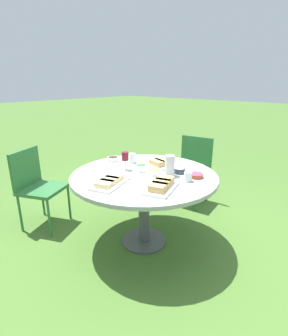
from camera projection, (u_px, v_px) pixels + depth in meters
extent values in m
plane|color=#446B2B|center=(144.00, 241.00, 2.75)|extent=(40.00, 40.00, 0.00)
cylinder|color=#4C4C51|center=(144.00, 240.00, 2.75)|extent=(0.46, 0.46, 0.02)
cylinder|color=#4C4C51|center=(144.00, 210.00, 2.64)|extent=(0.11, 0.11, 0.70)
cylinder|color=#9EA399|center=(144.00, 176.00, 2.52)|extent=(1.40, 1.40, 0.03)
cube|color=#2D6B38|center=(190.00, 172.00, 3.49)|extent=(0.50, 0.48, 0.04)
cube|color=#2D6B38|center=(197.00, 152.00, 3.57)|extent=(0.44, 0.09, 0.42)
cylinder|color=#2D6B38|center=(170.00, 189.00, 3.52)|extent=(0.03, 0.03, 0.43)
cylinder|color=#2D6B38|center=(197.00, 196.00, 3.31)|extent=(0.03, 0.03, 0.43)
cylinder|color=#2D6B38|center=(182.00, 181.00, 3.81)|extent=(0.03, 0.03, 0.43)
cylinder|color=#2D6B38|center=(207.00, 186.00, 3.61)|extent=(0.03, 0.03, 0.43)
cube|color=#2D6B38|center=(43.00, 189.00, 2.92)|extent=(0.57, 0.58, 0.04)
cube|color=#2D6B38|center=(26.00, 168.00, 2.90)|extent=(0.22, 0.41, 0.42)
cylinder|color=#2D6B38|center=(49.00, 218.00, 2.77)|extent=(0.03, 0.03, 0.43)
cylinder|color=#2D6B38|center=(69.00, 203.00, 3.12)|extent=(0.03, 0.03, 0.43)
cylinder|color=#2D6B38|center=(20.00, 214.00, 2.87)|extent=(0.03, 0.03, 0.43)
cylinder|color=#2D6B38|center=(43.00, 199.00, 3.22)|extent=(0.03, 0.03, 0.43)
cylinder|color=silver|center=(170.00, 166.00, 2.44)|extent=(0.09, 0.09, 0.20)
cone|color=silver|center=(166.00, 156.00, 2.44)|extent=(0.02, 0.02, 0.02)
cylinder|color=silver|center=(125.00, 169.00, 2.63)|extent=(0.06, 0.06, 0.01)
cylinder|color=silver|center=(125.00, 165.00, 2.62)|extent=(0.01, 0.01, 0.09)
cylinder|color=maroon|center=(125.00, 156.00, 2.59)|extent=(0.07, 0.07, 0.08)
cube|color=white|center=(163.00, 165.00, 2.75)|extent=(0.30, 0.35, 0.02)
cube|color=tan|center=(158.00, 163.00, 2.70)|extent=(0.18, 0.14, 0.05)
cube|color=tan|center=(163.00, 162.00, 2.74)|extent=(0.18, 0.14, 0.05)
cube|color=white|center=(162.00, 188.00, 2.16)|extent=(0.31, 0.41, 0.02)
cube|color=tan|center=(158.00, 187.00, 2.08)|extent=(0.16, 0.16, 0.05)
cube|color=tan|center=(162.00, 184.00, 2.15)|extent=(0.16, 0.16, 0.05)
cube|color=tan|center=(165.00, 180.00, 2.22)|extent=(0.16, 0.16, 0.05)
cube|color=white|center=(110.00, 184.00, 2.25)|extent=(0.31, 0.42, 0.02)
cube|color=#E0C184|center=(115.00, 177.00, 2.32)|extent=(0.16, 0.17, 0.04)
cube|color=#E0C184|center=(110.00, 180.00, 2.24)|extent=(0.16, 0.17, 0.04)
cube|color=#E0C184|center=(105.00, 184.00, 2.17)|extent=(0.16, 0.17, 0.04)
cylinder|color=white|center=(154.00, 172.00, 2.49)|extent=(0.15, 0.15, 0.05)
cylinder|color=#E0C147|center=(154.00, 171.00, 2.49)|extent=(0.12, 0.12, 0.02)
cylinder|color=white|center=(141.00, 168.00, 2.59)|extent=(0.12, 0.12, 0.06)
cylinder|color=#387533|center=(141.00, 166.00, 2.58)|extent=(0.10, 0.10, 0.03)
cylinder|color=white|center=(113.00, 159.00, 2.92)|extent=(0.13, 0.13, 0.04)
cylinder|color=#2D231E|center=(113.00, 158.00, 2.91)|extent=(0.11, 0.11, 0.02)
cylinder|color=#B74733|center=(196.00, 175.00, 2.42)|extent=(0.13, 0.13, 0.04)
cylinder|color=#D6385B|center=(196.00, 174.00, 2.42)|extent=(0.11, 0.11, 0.02)
cylinder|color=#334256|center=(179.00, 171.00, 2.53)|extent=(0.11, 0.11, 0.05)
cylinder|color=silver|center=(179.00, 169.00, 2.53)|extent=(0.09, 0.09, 0.02)
cylinder|color=silver|center=(188.00, 177.00, 2.32)|extent=(0.07, 0.07, 0.08)
cylinder|color=silver|center=(132.00, 158.00, 2.84)|extent=(0.07, 0.07, 0.10)
cube|color=maroon|center=(116.00, 189.00, 3.77)|extent=(0.30, 0.14, 0.24)
torus|color=maroon|center=(116.00, 179.00, 3.73)|extent=(0.19, 0.01, 0.19)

